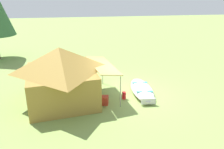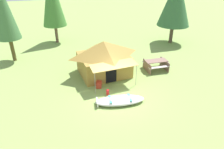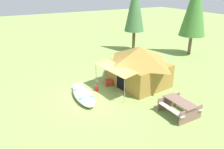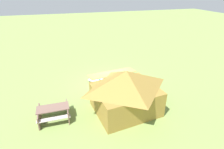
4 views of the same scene
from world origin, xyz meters
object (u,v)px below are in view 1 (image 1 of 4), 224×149
object	(u,v)px
cooler_box	(103,100)
canvas_cabin_tent	(61,74)
fuel_can	(124,95)
beached_rowboat	(142,90)
picnic_table	(69,65)

from	to	relation	value
cooler_box	canvas_cabin_tent	bearing A→B (deg)	66.92
cooler_box	fuel_can	world-z (taller)	cooler_box
canvas_cabin_tent	cooler_box	size ratio (longest dim) A/B	9.17
canvas_cabin_tent	fuel_can	size ratio (longest dim) A/B	12.28
fuel_can	canvas_cabin_tent	bearing A→B (deg)	81.57
cooler_box	beached_rowboat	bearing A→B (deg)	-68.84
beached_rowboat	picnic_table	world-z (taller)	picnic_table
picnic_table	cooler_box	world-z (taller)	picnic_table
beached_rowboat	canvas_cabin_tent	distance (m)	3.95
beached_rowboat	picnic_table	size ratio (longest dim) A/B	1.77
canvas_cabin_tent	fuel_can	bearing A→B (deg)	-98.43
picnic_table	cooler_box	size ratio (longest dim) A/B	3.55
picnic_table	canvas_cabin_tent	bearing A→B (deg)	174.85
picnic_table	cooler_box	xyz separation A→B (m)	(-4.66, -1.39, -0.28)
beached_rowboat	cooler_box	bearing A→B (deg)	111.16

